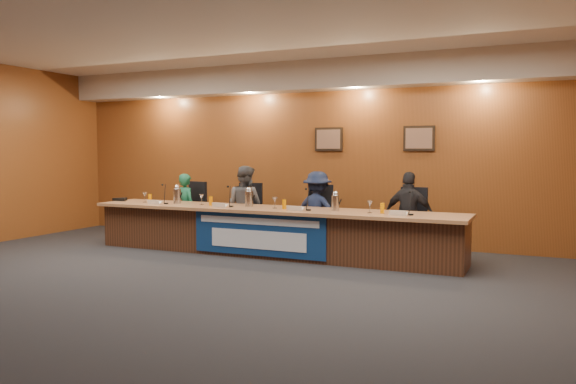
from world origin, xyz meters
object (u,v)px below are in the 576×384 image
panelist_d (409,215)px  office_chair_a (189,214)px  panelist_a (186,207)px  panelist_c (317,211)px  dais_body (270,233)px  banner (258,234)px  speakerphone (121,199)px  office_chair_b (248,218)px  carafe_left (177,196)px  office_chair_d (410,226)px  panelist_b (245,206)px  office_chair_c (320,221)px  carafe_mid (249,199)px  carafe_right (335,203)px

panelist_d → office_chair_a: 4.06m
panelist_a → panelist_c: 2.56m
panelist_d → office_chair_a: bearing=1.7°
office_chair_a → dais_body: bearing=-7.7°
banner → speakerphone: speakerphone is taller
office_chair_b → carafe_left: size_ratio=1.94×
office_chair_b → banner: bearing=-69.2°
panelist_c → office_chair_d: panelist_c is taller
panelist_b → office_chair_b: (0.00, 0.10, -0.21)m
banner → office_chair_a: 2.29m
dais_body → office_chair_b: size_ratio=12.50×
panelist_c → office_chair_c: (0.00, 0.10, -0.17)m
carafe_mid → panelist_d: bearing=13.8°
speakerphone → dais_body: bearing=-0.2°
office_chair_b → office_chair_d: bearing=-14.2°
panelist_a → panelist_c: size_ratio=0.94×
panelist_b → banner: bearing=137.3°
panelist_d → carafe_mid: 2.51m
carafe_left → panelist_b: bearing=32.3°
office_chair_c → banner: bearing=-133.2°
carafe_right → carafe_mid: bearing=178.3°
dais_body → carafe_right: bearing=-2.3°
carafe_left → carafe_mid: (1.38, 0.02, -0.00)m
panelist_c → carafe_mid: panelist_c is taller
panelist_d → carafe_right: 1.17m
office_chair_a → carafe_left: 0.85m
panelist_a → office_chair_d: panelist_a is taller
office_chair_b → panelist_c: bearing=-18.4°
office_chair_b → office_chair_d: 2.84m
panelist_b → panelist_d: panelist_b is taller
panelist_b → panelist_d: bearing=-170.2°
banner → office_chair_b: bearing=124.9°
office_chair_a → office_chair_d: (4.06, 0.00, 0.00)m
panelist_c → carafe_left: 2.41m
panelist_a → carafe_right: panelist_a is taller
dais_body → carafe_mid: size_ratio=24.28×
office_chair_b → speakerphone: size_ratio=1.50×
dais_body → carafe_mid: (-0.37, -0.00, 0.52)m
dais_body → carafe_left: size_ratio=24.28×
office_chair_a → office_chair_c: (2.56, 0.00, 0.00)m
panelist_d → carafe_mid: bearing=16.9°
panelist_b → office_chair_a: size_ratio=2.89×
panelist_b → office_chair_a: bearing=5.2°
panelist_c → office_chair_b: 1.36m
office_chair_d → office_chair_b: bearing=-178.2°
panelist_b → carafe_mid: size_ratio=5.61×
carafe_mid → speakerphone: (-2.61, 0.01, -0.10)m
dais_body → panelist_a: bearing=163.3°
dais_body → panelist_d: 2.17m
dais_body → panelist_b: panelist_b is taller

